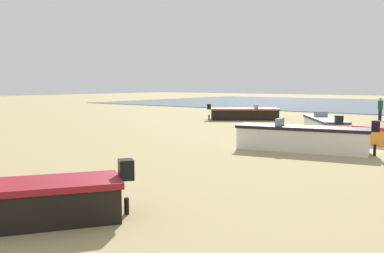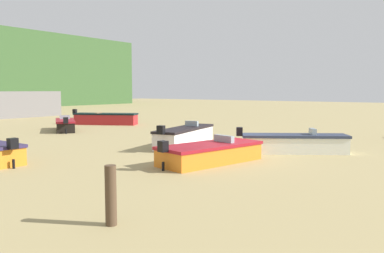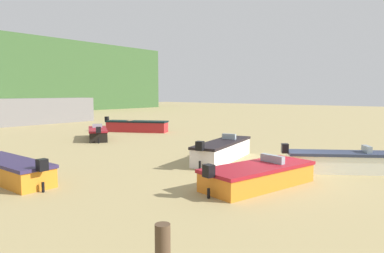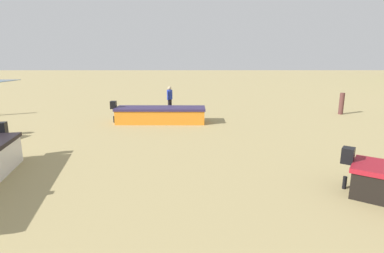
{
  "view_description": "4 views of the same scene",
  "coord_description": "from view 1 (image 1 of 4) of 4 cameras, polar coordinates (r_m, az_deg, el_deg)",
  "views": [
    {
      "loc": [
        -5.08,
        18.59,
        2.58
      ],
      "look_at": [
        4.35,
        5.95,
        0.96
      ],
      "focal_mm": 38.96,
      "sensor_mm": 36.0,
      "label": 1
    },
    {
      "loc": [
        -15.11,
        -8.69,
        2.91
      ],
      "look_at": [
        6.03,
        6.44,
        0.44
      ],
      "focal_mm": 36.35,
      "sensor_mm": 36.0,
      "label": 2
    },
    {
      "loc": [
        -13.36,
        -6.18,
        3.35
      ],
      "look_at": [
        5.18,
        8.55,
        1.05
      ],
      "focal_mm": 32.86,
      "sensor_mm": 36.0,
      "label": 3
    },
    {
      "loc": [
        7.94,
        8.96,
        3.28
      ],
      "look_at": [
        -2.35,
        9.0,
        0.94
      ],
      "focal_mm": 28.01,
      "sensor_mm": 36.0,
      "label": 4
    }
  ],
  "objects": [
    {
      "name": "boat_white_2",
      "position": [
        22.08,
        17.68,
        0.03
      ],
      "size": [
        3.62,
        4.68,
        1.18
      ],
      "rotation": [
        0.0,
        0.0,
        3.71
      ],
      "color": "white",
      "rests_on": "ground"
    },
    {
      "name": "boat_white_1",
      "position": [
        16.59,
        14.78,
        -1.57
      ],
      "size": [
        5.28,
        2.23,
        1.27
      ],
      "rotation": [
        0.0,
        0.0,
        4.91
      ],
      "color": "white",
      "rests_on": "ground"
    },
    {
      "name": "boat_black_5",
      "position": [
        8.39,
        -23.85,
        -9.66
      ],
      "size": [
        3.36,
        4.05,
        1.1
      ],
      "rotation": [
        0.0,
        0.0,
        5.67
      ],
      "color": "black",
      "rests_on": "ground"
    },
    {
      "name": "ground_plane",
      "position": [
        19.45,
        21.25,
        -2.16
      ],
      "size": [
        160.0,
        160.0,
        0.0
      ],
      "primitive_type": "plane",
      "color": "tan"
    },
    {
      "name": "beach_walker_foreground",
      "position": [
        32.05,
        24.38,
        2.43
      ],
      "size": [
        0.47,
        0.48,
        1.62
      ],
      "rotation": [
        0.0,
        0.0,
        5.34
      ],
      "color": "black",
      "rests_on": "ground"
    },
    {
      "name": "boat_black_4",
      "position": [
        30.23,
        7.15,
        1.73
      ],
      "size": [
        4.88,
        4.19,
        1.14
      ],
      "rotation": [
        0.0,
        0.0,
        2.2
      ],
      "color": "black",
      "rests_on": "ground"
    }
  ]
}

